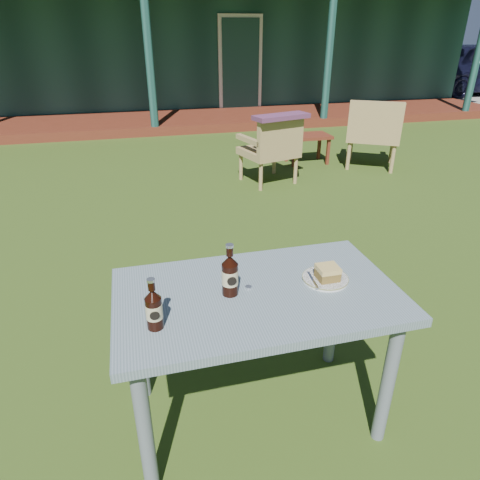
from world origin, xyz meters
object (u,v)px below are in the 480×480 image
object	(u,v)px
plate	(325,278)
side_table	(308,139)
cake_slice	(328,273)
armchair_right	(374,130)
car_near	(479,68)
cola_bottle_far	(154,309)
armchair_left	(272,147)
cola_bottle_near	(230,275)
cafe_table	(257,311)

from	to	relation	value
plate	side_table	bearing A→B (deg)	68.15
cake_slice	armchair_right	size ratio (longest dim) A/B	0.10
car_near	side_table	distance (m)	9.29
car_near	cola_bottle_far	size ratio (longest dim) A/B	20.12
plate	armchair_right	bearing A→B (deg)	56.81
side_table	plate	bearing A→B (deg)	-111.85
cake_slice	cola_bottle_far	world-z (taller)	cola_bottle_far
plate	armchair_right	distance (m)	4.36
armchair_left	armchair_right	world-z (taller)	armchair_right
plate	armchair_right	xyz separation A→B (m)	(2.38, 3.64, -0.22)
car_near	armchair_right	bearing A→B (deg)	131.90
plate	cake_slice	world-z (taller)	cake_slice
car_near	cola_bottle_near	world-z (taller)	car_near
cake_slice	cola_bottle_far	distance (m)	0.77
car_near	plate	size ratio (longest dim) A/B	20.72
plate	side_table	size ratio (longest dim) A/B	0.34
armchair_right	side_table	distance (m)	0.88
cake_slice	armchair_right	bearing A→B (deg)	56.92
car_near	armchair_left	xyz separation A→B (m)	(-8.27, -6.21, -0.27)
cafe_table	plate	distance (m)	0.34
armchair_right	side_table	xyz separation A→B (m)	(-0.75, 0.43, -0.17)
car_near	cola_bottle_near	bearing A→B (deg)	135.66
car_near	armchair_left	size ratio (longest dim) A/B	5.24
plate	cola_bottle_near	bearing A→B (deg)	-179.85
armchair_left	cake_slice	bearing A→B (deg)	-104.42
armchair_right	side_table	world-z (taller)	armchair_right
car_near	side_table	world-z (taller)	car_near
plate	cola_bottle_far	size ratio (longest dim) A/B	0.97
armchair_right	cola_bottle_near	bearing A→B (deg)	-127.70
cola_bottle_near	armchair_left	xyz separation A→B (m)	(1.30, 3.34, -0.36)
armchair_right	car_near	bearing A→B (deg)	41.19
cola_bottle_far	armchair_left	distance (m)	3.87
plate	cake_slice	size ratio (longest dim) A/B	2.22
plate	armchair_left	world-z (taller)	armchair_left
side_table	cafe_table	bearing A→B (deg)	-115.50
side_table	cake_slice	bearing A→B (deg)	-111.76
cake_slice	cola_bottle_near	bearing A→B (deg)	178.52
side_table	cola_bottle_far	bearing A→B (deg)	-119.46
cafe_table	cola_bottle_near	size ratio (longest dim) A/B	5.19
armchair_left	side_table	size ratio (longest dim) A/B	1.34
armchair_left	side_table	distance (m)	1.07
plate	cola_bottle_near	size ratio (longest dim) A/B	0.88
car_near	cafe_table	distance (m)	13.45
cake_slice	armchair_right	world-z (taller)	armchair_right
cake_slice	cola_bottle_far	size ratio (longest dim) A/B	0.44
car_near	cake_slice	world-z (taller)	car_near
armchair_left	armchair_right	xyz separation A→B (m)	(1.52, 0.30, 0.06)
car_near	cafe_table	size ratio (longest dim) A/B	3.52
cola_bottle_far	side_table	distance (m)	4.88
cola_bottle_near	side_table	xyz separation A→B (m)	(2.07, 4.08, -0.47)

